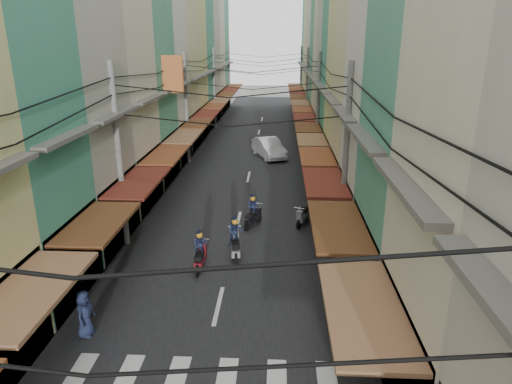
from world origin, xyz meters
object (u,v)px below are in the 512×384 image
(white_car, at_px, (269,157))
(traffic_sign, at_px, (365,273))
(bicycle, at_px, (412,275))
(market_umbrella, at_px, (408,291))

(white_car, relative_size, traffic_sign, 1.84)
(white_car, distance_m, bicycle, 20.06)
(market_umbrella, height_order, traffic_sign, traffic_sign)
(market_umbrella, bearing_deg, bicycle, 71.45)
(market_umbrella, xyz_separation_m, traffic_sign, (-0.94, 1.36, -0.21))
(bicycle, relative_size, market_umbrella, 0.67)
(market_umbrella, distance_m, traffic_sign, 1.66)
(market_umbrella, relative_size, traffic_sign, 0.91)
(white_car, xyz_separation_m, market_umbrella, (4.46, -24.36, 2.33))
(traffic_sign, bearing_deg, bicycle, 55.38)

